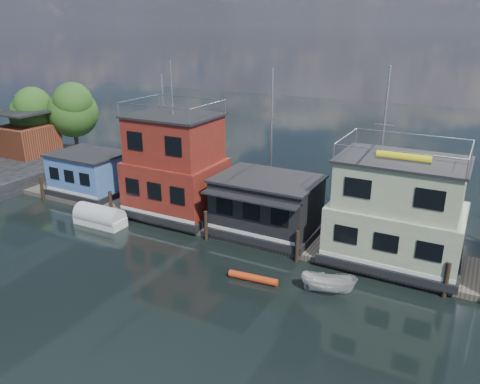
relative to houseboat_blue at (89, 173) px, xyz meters
The scene contains 13 objects.
ground 21.75m from the houseboat_blue, 33.69° to the right, with size 160.00×160.00×0.00m, color black.
dock 18.11m from the houseboat_blue, ahead, with size 48.00×5.00×0.40m, color #595147.
houseboat_blue is the anchor object (origin of this frame).
houseboat_red 9.69m from the houseboat_blue, ahead, with size 7.40×5.90×11.86m.
houseboat_dark 17.50m from the houseboat_blue, ahead, with size 7.40×6.10×4.06m.
houseboat_green 26.53m from the houseboat_blue, ahead, with size 8.40×5.90×7.03m.
pilings 17.92m from the houseboat_blue, ahead, with size 42.28×0.28×2.20m.
background_masts 23.77m from the houseboat_blue, 14.77° to the left, with size 36.40×0.16×12.00m.
shore 13.32m from the houseboat_blue, 163.07° to the left, with size 12.40×15.72×8.24m.
tarp_runabout 7.08m from the houseboat_blue, 39.74° to the right, with size 4.18×1.74×1.68m.
red_kayak 20.73m from the houseboat_blue, 18.06° to the right, with size 0.45×0.45×3.10m, color #C03714.
motorboat 24.73m from the houseboat_blue, 12.98° to the right, with size 1.22×3.23×1.25m, color silver.
dinghy_teal 6.69m from the houseboat_blue, 31.61° to the right, with size 2.84×3.98×0.82m, color teal.
Camera 1 is at (12.70, -16.68, 14.66)m, focal length 35.00 mm.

